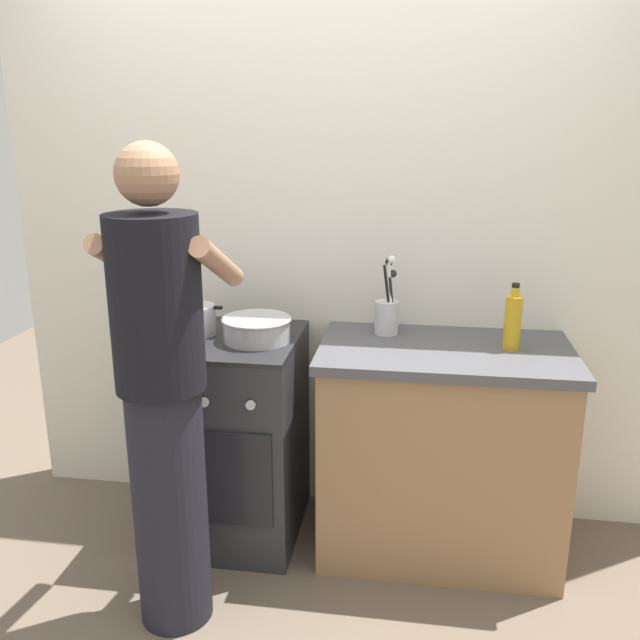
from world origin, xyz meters
TOP-DOWN VIEW (x-y plane):
  - ground at (0.00, 0.00)m, footprint 6.00×6.00m
  - back_wall at (0.20, 0.50)m, footprint 3.20×0.10m
  - countertop at (0.55, 0.15)m, footprint 1.00×0.60m
  - stove_range at (-0.35, 0.15)m, footprint 0.60×0.62m
  - pot at (-0.49, 0.18)m, footprint 0.24×0.18m
  - mixing_bowl at (-0.21, 0.12)m, footprint 0.28×0.28m
  - utensil_crock at (0.31, 0.30)m, footprint 0.10×0.10m
  - oil_bottle at (0.80, 0.17)m, footprint 0.07×0.07m
  - person at (-0.40, -0.41)m, footprint 0.41×0.50m

SIDE VIEW (x-z plane):
  - ground at x=0.00m, z-range 0.00..0.00m
  - stove_range at x=-0.35m, z-range 0.00..0.90m
  - countertop at x=0.55m, z-range 0.00..0.90m
  - person at x=-0.40m, z-range 0.01..1.71m
  - mixing_bowl at x=-0.21m, z-range 0.90..1.00m
  - pot at x=-0.49m, z-range 0.90..1.03m
  - utensil_crock at x=0.31m, z-range 0.82..1.16m
  - oil_bottle at x=0.80m, z-range 0.88..1.14m
  - back_wall at x=0.20m, z-range 0.00..2.50m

